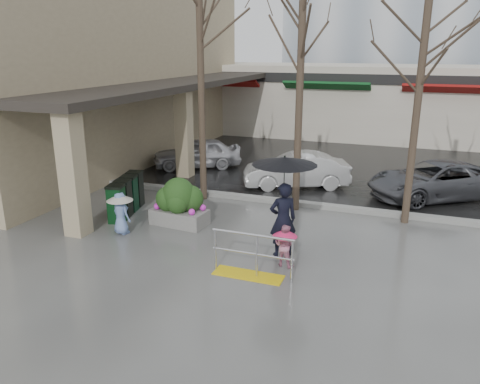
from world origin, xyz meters
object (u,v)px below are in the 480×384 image
Objects in this scene: planter at (179,202)px; child_pink at (285,242)px; tree_midwest at (302,36)px; woman at (284,195)px; car_c at (435,180)px; handrail at (251,261)px; child_blue at (121,209)px; tree_west at (200,42)px; tree_mideast at (423,50)px; car_b at (296,170)px; news_boxes at (126,196)px; car_a at (197,153)px.

child_pink is at bearing -23.83° from planter.
tree_midwest is 6.85× the size of child_pink.
woman reaches higher than car_c.
car_c is (3.61, 6.26, -0.93)m from woman.
handrail is 1.82m from woman.
handrail is 1.61× the size of child_blue.
child_blue reaches higher than child_pink.
car_c is at bearing -124.97° from child_blue.
tree_midwest is 7.06m from child_blue.
tree_west is 6.66× the size of child_pink.
child_blue is (-7.31, -3.65, -4.15)m from tree_mideast.
car_b is (-1.13, 5.96, -0.93)m from woman.
tree_midwest is 2.77× the size of woman.
news_boxes is at bearing -126.39° from tree_west.
tree_mideast is 1.43× the size of car_c.
child_pink is 0.28× the size of car_a.
planter is (-2.83, -2.45, -4.57)m from tree_midwest.
tree_mideast is at bearing -136.76° from child_blue.
child_blue reaches higher than news_boxes.
handrail is 0.42× the size of car_c.
car_b is at bearing 44.12° from car_a.
child_blue is (-4.73, 0.38, 0.12)m from child_pink.
car_a and car_c have the same top height.
tree_west is (-3.36, 4.80, 4.71)m from handrail.
tree_west is 6.27m from car_a.
car_a reaches higher than child_pink.
tree_midwest is 1.08× the size of tree_mideast.
car_b is (-0.61, 2.49, -4.60)m from tree_midwest.
tree_midwest is at bearing -69.43° from child_pink.
car_b and car_c have the same top height.
planter is at bearing -8.07° from car_a.
planter is 0.80× the size of news_boxes.
woman reaches higher than child_blue.
car_b reaches higher than news_boxes.
tree_midwest reaches higher than woman.
tree_midwest is 4.20× the size of planter.
car_a is (-2.08, 3.89, -4.45)m from tree_west.
planter reaches higher than car_b.
car_c is (3.97, 7.58, 0.25)m from handrail.
woman is at bearing -12.16° from car_b.
tree_midwest is 5.93× the size of child_blue.
news_boxes is 6.27m from car_b.
planter is at bearing -20.50° from news_boxes.
woman reaches higher than news_boxes.
news_boxes is at bearing -8.10° from child_pink.
woman is 1.52× the size of planter.
tree_mideast is (3.30, -0.00, -0.37)m from tree_midwest.
tree_west is 1.84× the size of car_a.
tree_midwest is 3.32m from tree_mideast.
news_boxes is (-4.96, 2.62, 0.19)m from handrail.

